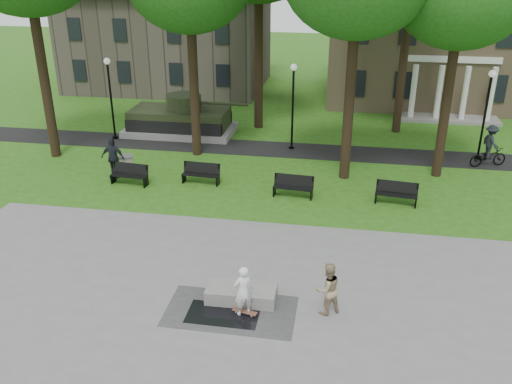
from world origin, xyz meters
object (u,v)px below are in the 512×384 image
concrete_block (241,294)px  skateboarder (243,291)px  friend_watching (328,289)px  cyclist (489,150)px  park_bench_0 (130,174)px  trash_bin (127,165)px

concrete_block → skateboarder: (0.20, -0.70, 0.60)m
concrete_block → friend_watching: 2.77m
concrete_block → skateboarder: bearing=-74.1°
friend_watching → cyclist: 15.82m
friend_watching → park_bench_0: 12.98m
concrete_block → cyclist: (10.25, 13.68, 0.65)m
cyclist → park_bench_0: size_ratio=1.19×
cyclist → park_bench_0: cyclist is taller
cyclist → friend_watching: bearing=131.0°
trash_bin → concrete_block: bearing=-51.4°
park_bench_0 → trash_bin: size_ratio=1.91×
concrete_block → friend_watching: friend_watching is taller
concrete_block → trash_bin: trash_bin is taller
skateboarder → friend_watching: bearing=155.6°
concrete_block → friend_watching: (2.69, -0.21, 0.63)m
concrete_block → friend_watching: size_ratio=1.29×
friend_watching → concrete_block: bearing=-38.2°
concrete_block → cyclist: size_ratio=1.00×
cyclist → park_bench_0: 18.08m
park_bench_0 → trash_bin: (-0.63, 1.20, -0.04)m
friend_watching → cyclist: bearing=-152.2°
friend_watching → trash_bin: friend_watching is taller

